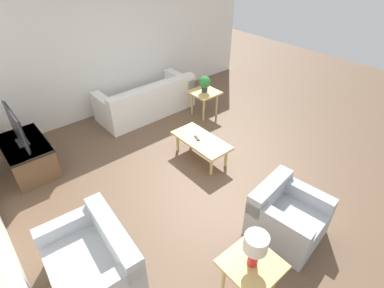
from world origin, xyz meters
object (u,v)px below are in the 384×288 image
(tv_stand_chest, at_px, (28,155))
(table_lamp, at_px, (256,246))
(coffee_table, at_px, (201,142))
(loveseat, at_px, (94,262))
(side_table_plant, at_px, (204,95))
(potted_plant, at_px, (205,83))
(sofa, at_px, (147,101))
(television, at_px, (16,128))
(side_table_lamp, at_px, (251,268))
(armchair, at_px, (286,217))

(tv_stand_chest, height_order, table_lamp, table_lamp)
(coffee_table, bearing_deg, loveseat, 110.99)
(side_table_plant, height_order, table_lamp, table_lamp)
(table_lamp, bearing_deg, potted_plant, -35.33)
(sofa, height_order, potted_plant, potted_plant)
(sofa, relative_size, television, 2.43)
(coffee_table, height_order, table_lamp, table_lamp)
(sofa, bearing_deg, side_table_lamp, 70.50)
(loveseat, xyz_separation_m, tv_stand_chest, (2.56, -0.03, 0.00))
(armchair, xyz_separation_m, television, (3.56, 2.17, 0.54))
(television, bearing_deg, potted_plant, -97.98)
(coffee_table, bearing_deg, table_lamp, 150.24)
(potted_plant, bearing_deg, television, 82.02)
(armchair, bearing_deg, table_lamp, -173.15)
(coffee_table, relative_size, tv_stand_chest, 1.00)
(television, distance_m, table_lamp, 3.98)
(loveseat, distance_m, side_table_plant, 4.11)
(loveseat, height_order, coffee_table, loveseat)
(loveseat, relative_size, television, 1.38)
(side_table_lamp, bearing_deg, coffee_table, -29.76)
(coffee_table, height_order, television, television)
(armchair, height_order, side_table_plant, armchair)
(side_table_lamp, relative_size, potted_plant, 1.66)
(television, height_order, table_lamp, television)
(tv_stand_chest, height_order, television, television)
(armchair, distance_m, side_table_lamp, 1.05)
(side_table_lamp, xyz_separation_m, potted_plant, (3.32, -2.35, 0.28))
(coffee_table, height_order, side_table_lamp, side_table_lamp)
(sofa, height_order, television, television)
(side_table_lamp, distance_m, potted_plant, 4.07)
(side_table_plant, relative_size, tv_stand_chest, 0.52)
(coffee_table, xyz_separation_m, side_table_lamp, (-2.18, 1.25, 0.12))
(loveseat, relative_size, coffee_table, 1.10)
(side_table_lamp, height_order, television, television)
(tv_stand_chest, relative_size, potted_plant, 3.16)
(side_table_lamp, bearing_deg, tv_stand_chest, 16.96)
(armchair, relative_size, coffee_table, 0.85)
(side_table_plant, height_order, potted_plant, potted_plant)
(sofa, relative_size, armchair, 2.27)
(coffee_table, height_order, tv_stand_chest, tv_stand_chest)
(tv_stand_chest, bearing_deg, sofa, -82.20)
(potted_plant, height_order, table_lamp, table_lamp)
(side_table_plant, distance_m, television, 3.57)
(potted_plant, bearing_deg, coffee_table, 135.78)
(television, distance_m, potted_plant, 3.55)
(sofa, bearing_deg, armchair, 83.22)
(side_table_lamp, height_order, potted_plant, potted_plant)
(sofa, xyz_separation_m, table_lamp, (-4.16, 1.43, 0.55))
(armchair, bearing_deg, coffee_table, 75.63)
(loveseat, distance_m, potted_plant, 4.13)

